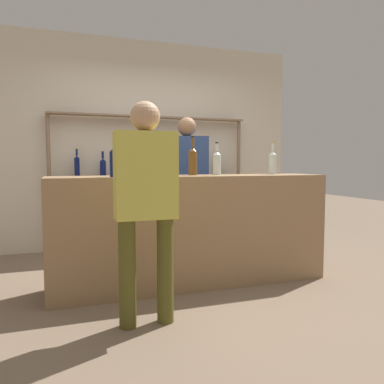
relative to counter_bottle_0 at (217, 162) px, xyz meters
The scene contains 11 objects.
ground_plane 1.19m from the counter_bottle_0, 163.13° to the right, with size 16.00×16.00×0.00m, color #7A6651.
bar_counter 0.71m from the counter_bottle_0, 163.13° to the right, with size 2.60×0.53×1.03m, color #997551.
back_wall 1.82m from the counter_bottle_0, 99.16° to the left, with size 4.20×0.12×2.80m, color beige.
back_shelf 1.62m from the counter_bottle_0, 99.77° to the left, with size 2.66×0.18×1.77m.
counter_bottle_0 is the anchor object (origin of this frame).
counter_bottle_1 0.62m from the counter_bottle_0, ahead, with size 0.08×0.08×0.33m.
counter_bottle_2 0.25m from the counter_bottle_0, behind, with size 0.08×0.08×0.37m.
counter_bottle_3 1.05m from the counter_bottle_0, 166.72° to the right, with size 0.09×0.09×0.35m.
cork_jar 0.66m from the counter_bottle_0, 161.82° to the right, with size 0.14×0.14×0.13m.
customer_left 1.24m from the counter_bottle_0, 136.50° to the right, with size 0.43×0.21×1.57m.
server_behind_counter 0.79m from the counter_bottle_0, 94.25° to the left, with size 0.53×0.33×1.68m.
Camera 1 is at (-1.14, -3.30, 1.15)m, focal length 35.00 mm.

